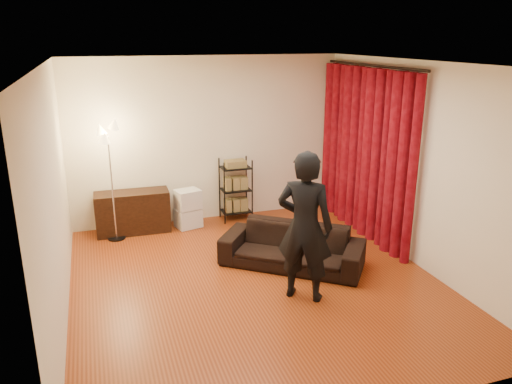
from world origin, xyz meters
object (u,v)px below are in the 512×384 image
object	(u,v)px
person	(305,227)
wire_shelf	(236,190)
sofa	(292,247)
storage_boxes	(188,208)
floor_lamp	(112,183)
media_cabinet	(133,212)

from	to	relation	value
person	wire_shelf	distance (m)	2.82
person	sofa	bearing A→B (deg)	-65.93
person	storage_boxes	distance (m)	2.87
sofa	floor_lamp	world-z (taller)	floor_lamp
media_cabinet	storage_boxes	xyz separation A→B (m)	(0.87, -0.07, -0.01)
sofa	person	xyz separation A→B (m)	(-0.19, -0.82, 0.62)
person	wire_shelf	world-z (taller)	person
media_cabinet	floor_lamp	size ratio (longest dim) A/B	0.64
floor_lamp	storage_boxes	bearing A→B (deg)	6.74
storage_boxes	floor_lamp	size ratio (longest dim) A/B	0.36
wire_shelf	floor_lamp	bearing A→B (deg)	-163.69
person	media_cabinet	world-z (taller)	person
person	floor_lamp	distance (m)	3.24
wire_shelf	floor_lamp	xyz separation A→B (m)	(-1.99, -0.26, 0.37)
storage_boxes	floor_lamp	world-z (taller)	floor_lamp
media_cabinet	storage_boxes	size ratio (longest dim) A/B	1.78
sofa	wire_shelf	distance (m)	2.00
storage_boxes	wire_shelf	world-z (taller)	wire_shelf
sofa	storage_boxes	world-z (taller)	storage_boxes
person	wire_shelf	bearing A→B (deg)	-52.18
sofa	floor_lamp	xyz separation A→B (m)	(-2.21, 1.72, 0.62)
storage_boxes	floor_lamp	xyz separation A→B (m)	(-1.15, -0.14, 0.57)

